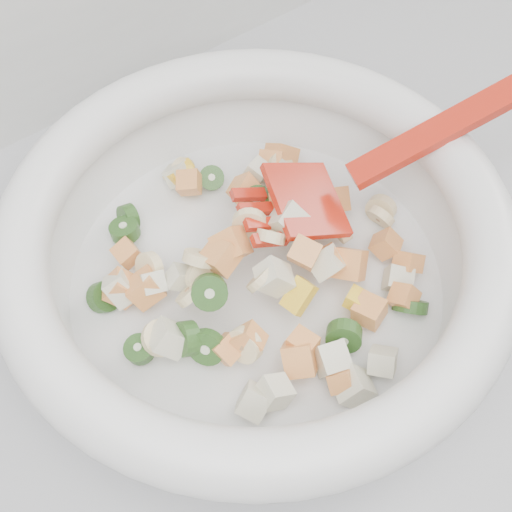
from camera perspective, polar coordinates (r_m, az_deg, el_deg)
counter at (r=0.98m, az=6.15°, el=-12.84°), size 2.00×0.60×0.90m
mixing_bowl at (r=0.49m, az=0.08°, el=0.75°), size 0.50×0.38×0.16m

